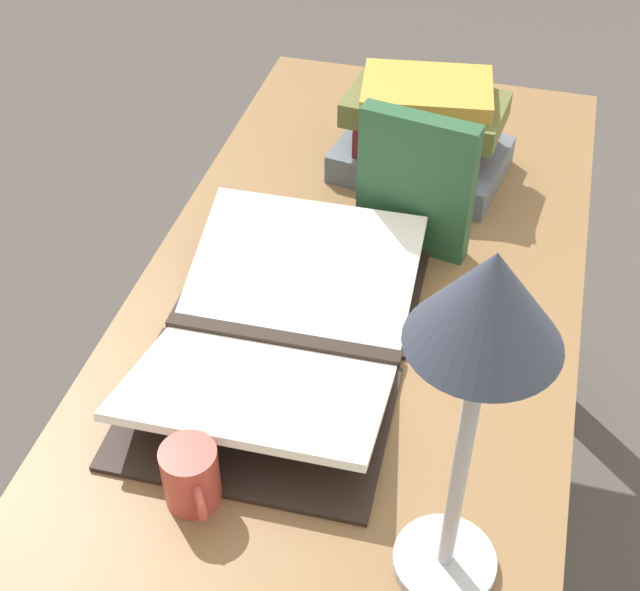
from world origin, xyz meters
TOP-DOWN VIEW (x-y plane):
  - ground_plane at (0.00, 0.00)m, footprint 12.00×12.00m
  - reading_desk at (0.00, 0.00)m, footprint 1.57×0.70m
  - open_book at (0.09, -0.08)m, footprint 0.57×0.38m
  - book_stack_tall at (-0.41, 0.04)m, footprint 0.25×0.33m
  - book_standing_upright at (-0.19, 0.06)m, footprint 0.07×0.19m
  - reading_lamp at (0.39, 0.21)m, footprint 0.15×0.15m
  - coffee_mug at (0.38, -0.11)m, footprint 0.09×0.08m

SIDE VIEW (x-z plane):
  - ground_plane at x=0.00m, z-range 0.00..0.00m
  - reading_desk at x=0.00m, z-range 0.29..1.06m
  - open_book at x=0.09m, z-range 0.76..0.84m
  - coffee_mug at x=0.38m, z-range 0.78..0.87m
  - book_stack_tall at x=-0.41m, z-range 0.77..0.95m
  - book_standing_upright at x=-0.19m, z-range 0.78..1.02m
  - reading_lamp at x=0.39m, z-range 0.91..1.39m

